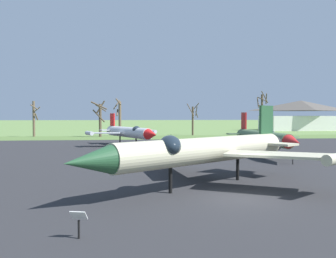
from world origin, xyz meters
The scene contains 15 objects.
ground_plane centered at (0.00, 0.00, 0.00)m, with size 600.00×600.00×0.00m, color #607F42.
asphalt_apron centered at (0.00, 16.58, 0.03)m, with size 84.22×55.28×0.05m, color #28282B.
grass_verge_strip centered at (0.00, 50.22, 0.03)m, with size 144.22×12.00×0.06m, color #526F35.
jet_fighter_front_right centered at (-1.69, 2.90, 2.28)m, with size 15.14×13.81×5.06m.
info_placard_front_right centered at (-7.75, -5.36, 0.68)m, with size 0.62×0.43×1.05m.
jet_fighter_rear_center centered at (-6.26, 30.28, 2.08)m, with size 10.15×14.30×4.65m.
info_placard_rear_center centered at (-3.54, 22.93, 0.70)m, with size 0.58×0.35×1.08m.
jet_fighter_rear_left centered at (7.96, 18.05, 2.03)m, with size 10.35×14.77×4.71m.
info_placard_rear_left centered at (8.16, 11.58, 0.67)m, with size 0.51×0.26×1.08m.
bare_tree_left_of_center centered at (-25.48, 55.35, 3.79)m, with size 1.76×2.30×7.21m.
bare_tree_center centered at (-12.16, 53.05, 4.00)m, with size 3.16×2.72×7.36m.
bare_tree_right_of_center centered at (-8.45, 57.33, 4.05)m, with size 1.82×2.39×7.97m.
bare_tree_far_right centered at (7.44, 57.67, 3.61)m, with size 2.75×2.74×7.07m.
bare_tree_backdrop_extra centered at (22.78, 57.18, 5.19)m, with size 2.57×2.50×9.65m.
visitor_building centered at (43.35, 80.16, 4.33)m, with size 22.56×12.23×8.66m.
Camera 1 is at (-5.90, -17.71, 4.36)m, focal length 37.49 mm.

